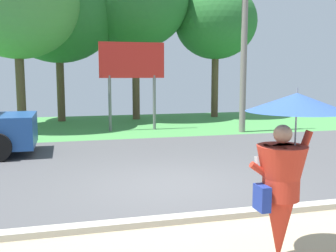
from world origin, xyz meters
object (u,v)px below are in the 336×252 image
Objects in this scene: monk_pedestrian at (285,167)px; roadside_billboard at (132,67)px; tree_left_far at (216,22)px; tree_right_mid at (58,7)px; tree_right_far at (16,2)px; utility_pole at (244,44)px; tree_center_back at (135,0)px.

roadside_billboard is at bearing 99.11° from monk_pedestrian.
monk_pedestrian is 0.31× the size of tree_left_far.
tree_right_mid is at bearing 179.84° from tree_left_far.
tree_right_mid is 2.84m from tree_right_far.
monk_pedestrian is 0.29× the size of tree_right_far.
tree_right_mid is (-2.68, 15.56, 4.13)m from monk_pedestrian.
roadside_billboard is 5.27m from tree_right_far.
utility_pole is 6.72m from tree_center_back.
tree_center_back is at bearing 121.19° from utility_pole.
monk_pedestrian is at bearing -90.53° from roadside_billboard.
roadside_billboard is at bearing -142.29° from tree_left_far.
tree_left_far is 9.66m from tree_right_far.
tree_center_back is at bearing -179.35° from tree_left_far.
tree_left_far is (0.94, 5.42, 1.49)m from utility_pole.
roadside_billboard is 5.54m from tree_right_mid.
tree_left_far is 7.82m from tree_right_mid.
tree_center_back reaches higher than roadside_billboard.
tree_right_mid is at bearing 56.50° from tree_right_far.
tree_right_mid is at bearing 141.62° from utility_pole.
roadside_billboard is 0.51× the size of tree_left_far.
tree_center_back reaches higher than tree_left_far.
tree_center_back is 1.11× the size of tree_right_far.
tree_left_far is at bearing 0.65° from tree_center_back.
utility_pole reaches higher than monk_pedestrian.
tree_right_mid is (-7.81, 0.02, 0.43)m from tree_left_far.
utility_pole is at bearing -20.73° from roadside_billboard.
tree_right_far reaches higher than roadside_billboard.
tree_right_far is (-4.35, 1.54, 2.54)m from roadside_billboard.
tree_center_back is (-3.25, 5.37, 2.40)m from utility_pole.
tree_left_far is at bearing -0.16° from tree_right_mid.
tree_center_back is 5.71m from tree_right_far.
tree_left_far reaches higher than roadside_billboard.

